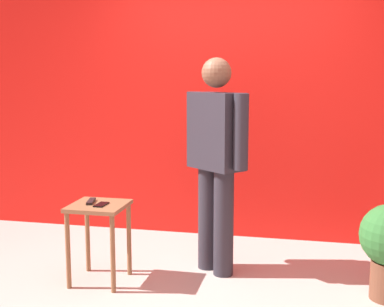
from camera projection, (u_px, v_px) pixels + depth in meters
name	position (u px, v px, depth m)	size (l,w,h in m)	color
ground_plane	(193.00, 302.00, 3.58)	(12.00, 12.00, 0.00)	#B7B2A8
back_wall_red	(229.00, 95.00, 4.93)	(5.15, 0.12, 2.77)	red
standing_person	(216.00, 154.00, 4.01)	(0.59, 0.51, 1.70)	#2D2D38
side_table	(99.00, 221.00, 3.87)	(0.41, 0.41, 0.61)	olive
cell_phone	(101.00, 205.00, 3.82)	(0.07, 0.14, 0.01)	black
tv_remote	(91.00, 201.00, 3.89)	(0.04, 0.17, 0.02)	black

